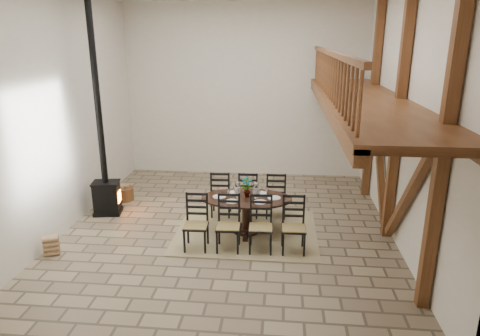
# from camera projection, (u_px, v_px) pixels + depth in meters

# --- Properties ---
(ground) EXTENTS (8.00, 8.00, 0.00)m
(ground) POSITION_uv_depth(u_px,v_px,m) (228.00, 228.00, 9.44)
(ground) COLOR gray
(ground) RESTS_ON ground
(room_shell) EXTENTS (7.02, 8.02, 5.01)m
(room_shell) POSITION_uv_depth(u_px,v_px,m) (287.00, 91.00, 8.44)
(room_shell) COLOR white
(room_shell) RESTS_ON ground
(rug) EXTENTS (3.00, 2.50, 0.02)m
(rug) POSITION_uv_depth(u_px,v_px,m) (246.00, 231.00, 9.26)
(rug) COLOR tan
(rug) RESTS_ON ground
(dining_table) EXTENTS (2.38, 2.21, 1.24)m
(dining_table) POSITION_uv_depth(u_px,v_px,m) (246.00, 216.00, 9.06)
(dining_table) COLOR black
(dining_table) RESTS_ON ground
(wood_stove) EXTENTS (0.69, 0.57, 5.00)m
(wood_stove) POSITION_uv_depth(u_px,v_px,m) (104.00, 168.00, 9.89)
(wood_stove) COLOR black
(wood_stove) RESTS_ON ground
(log_basket) EXTENTS (0.50, 0.50, 0.42)m
(log_basket) POSITION_uv_depth(u_px,v_px,m) (124.00, 193.00, 11.03)
(log_basket) COLOR brown
(log_basket) RESTS_ON ground
(log_stack) EXTENTS (0.33, 0.29, 0.39)m
(log_stack) POSITION_uv_depth(u_px,v_px,m) (51.00, 246.00, 8.24)
(log_stack) COLOR tan
(log_stack) RESTS_ON ground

